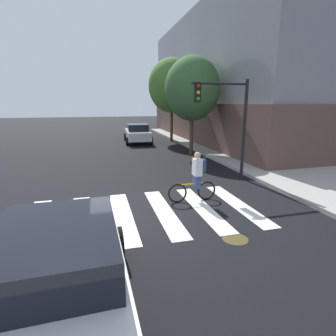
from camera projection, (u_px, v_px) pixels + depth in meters
ground_plane at (135, 215)px, 8.03m from camera, size 120.00×120.00×0.00m
crosswalk_stripes at (144, 213)px, 8.09m from camera, size 6.80×3.82×0.01m
manhole_cover at (235, 239)px, 6.59m from camera, size 0.64×0.64×0.01m
sedan_near at (60, 273)px, 3.95m from camera, size 2.25×4.64×1.59m
sedan_mid at (138, 133)px, 22.44m from camera, size 2.29×4.58×1.55m
cyclist at (196, 177)px, 8.96m from camera, size 1.71×0.37×1.69m
traffic_light_near at (227, 113)px, 10.98m from camera, size 2.47×0.28×4.20m
fire_hydrant at (240, 153)px, 15.03m from camera, size 0.33×0.22×0.78m
street_tree_near at (192, 89)px, 16.61m from camera, size 3.42×3.42×6.08m
street_tree_mid at (172, 86)px, 22.24m from camera, size 3.86×3.86×6.86m
corner_building at (284, 81)px, 24.78m from camera, size 18.92×23.58×10.45m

